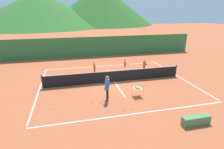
# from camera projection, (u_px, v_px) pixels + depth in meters

# --- Properties ---
(ground_plane) EXTENTS (120.00, 120.00, 0.00)m
(ground_plane) POSITION_uv_depth(u_px,v_px,m) (115.00, 82.00, 14.63)
(ground_plane) COLOR #B25633
(line_baseline_near) EXTENTS (11.55, 0.08, 0.01)m
(line_baseline_near) POSITION_uv_depth(u_px,v_px,m) (136.00, 114.00, 10.12)
(line_baseline_near) COLOR white
(line_baseline_near) RESTS_ON ground
(line_baseline_far) EXTENTS (11.55, 0.08, 0.01)m
(line_baseline_far) POSITION_uv_depth(u_px,v_px,m) (104.00, 66.00, 18.77)
(line_baseline_far) COLOR white
(line_baseline_far) RESTS_ON ground
(line_sideline_west) EXTENTS (0.08, 9.46, 0.01)m
(line_sideline_west) POSITION_uv_depth(u_px,v_px,m) (40.00, 89.00, 13.35)
(line_sideline_west) COLOR white
(line_sideline_west) RESTS_ON ground
(line_sideline_east) EXTENTS (0.08, 9.46, 0.01)m
(line_sideline_east) POSITION_uv_depth(u_px,v_px,m) (178.00, 76.00, 15.90)
(line_sideline_east) COLOR white
(line_sideline_east) RESTS_ON ground
(line_service_center) EXTENTS (0.08, 5.83, 0.01)m
(line_service_center) POSITION_uv_depth(u_px,v_px,m) (115.00, 82.00, 14.63)
(line_service_center) COLOR white
(line_service_center) RESTS_ON ground
(tennis_net) EXTENTS (11.16, 0.08, 1.05)m
(tennis_net) POSITION_uv_depth(u_px,v_px,m) (115.00, 76.00, 14.46)
(tennis_net) COLOR #333338
(tennis_net) RESTS_ON ground
(instructor) EXTENTS (0.45, 0.82, 1.64)m
(instructor) POSITION_uv_depth(u_px,v_px,m) (107.00, 86.00, 11.38)
(instructor) COLOR black
(instructor) RESTS_ON ground
(student_0) EXTENTS (0.31, 0.53, 1.32)m
(student_0) POSITION_uv_depth(u_px,v_px,m) (94.00, 67.00, 15.76)
(student_0) COLOR black
(student_0) RESTS_ON ground
(student_1) EXTENTS (0.42, 0.71, 1.35)m
(student_1) POSITION_uv_depth(u_px,v_px,m) (125.00, 64.00, 16.47)
(student_1) COLOR silver
(student_1) RESTS_ON ground
(student_2) EXTENTS (0.47, 0.69, 1.29)m
(student_2) POSITION_uv_depth(u_px,v_px,m) (144.00, 64.00, 16.68)
(student_2) COLOR black
(student_2) RESTS_ON ground
(ball_cart) EXTENTS (0.58, 0.58, 0.90)m
(ball_cart) POSITION_uv_depth(u_px,v_px,m) (137.00, 88.00, 12.04)
(ball_cart) COLOR #B7B7BC
(ball_cart) RESTS_ON ground
(tennis_ball_0) EXTENTS (0.07, 0.07, 0.07)m
(tennis_ball_0) POSITION_uv_depth(u_px,v_px,m) (53.00, 108.00, 10.60)
(tennis_ball_0) COLOR yellow
(tennis_ball_0) RESTS_ON ground
(tennis_ball_1) EXTENTS (0.07, 0.07, 0.07)m
(tennis_ball_1) POSITION_uv_depth(u_px,v_px,m) (187.00, 103.00, 11.17)
(tennis_ball_1) COLOR yellow
(tennis_ball_1) RESTS_ON ground
(tennis_ball_2) EXTENTS (0.07, 0.07, 0.07)m
(tennis_ball_2) POSITION_uv_depth(u_px,v_px,m) (132.00, 108.00, 10.59)
(tennis_ball_2) COLOR yellow
(tennis_ball_2) RESTS_ON ground
(tennis_ball_3) EXTENTS (0.07, 0.07, 0.07)m
(tennis_ball_3) POSITION_uv_depth(u_px,v_px,m) (172.00, 90.00, 13.02)
(tennis_ball_3) COLOR yellow
(tennis_ball_3) RESTS_ON ground
(tennis_ball_4) EXTENTS (0.07, 0.07, 0.07)m
(tennis_ball_4) POSITION_uv_depth(u_px,v_px,m) (147.00, 88.00, 13.42)
(tennis_ball_4) COLOR yellow
(tennis_ball_4) RESTS_ON ground
(tennis_ball_5) EXTENTS (0.07, 0.07, 0.07)m
(tennis_ball_5) POSITION_uv_depth(u_px,v_px,m) (124.00, 110.00, 10.41)
(tennis_ball_5) COLOR yellow
(tennis_ball_5) RESTS_ON ground
(tennis_ball_6) EXTENTS (0.07, 0.07, 0.07)m
(tennis_ball_6) POSITION_uv_depth(u_px,v_px,m) (128.00, 84.00, 14.13)
(tennis_ball_6) COLOR yellow
(tennis_ball_6) RESTS_ON ground
(tennis_ball_7) EXTENTS (0.07, 0.07, 0.07)m
(tennis_ball_7) POSITION_uv_depth(u_px,v_px,m) (91.00, 102.00, 11.30)
(tennis_ball_7) COLOR yellow
(tennis_ball_7) RESTS_ON ground
(tennis_ball_8) EXTENTS (0.07, 0.07, 0.07)m
(tennis_ball_8) POSITION_uv_depth(u_px,v_px,m) (100.00, 103.00, 11.24)
(tennis_ball_8) COLOR yellow
(tennis_ball_8) RESTS_ON ground
(tennis_ball_9) EXTENTS (0.07, 0.07, 0.07)m
(tennis_ball_9) POSITION_uv_depth(u_px,v_px,m) (138.00, 88.00, 13.45)
(tennis_ball_9) COLOR yellow
(tennis_ball_9) RESTS_ON ground
(tennis_ball_10) EXTENTS (0.07, 0.07, 0.07)m
(tennis_ball_10) POSITION_uv_depth(u_px,v_px,m) (118.00, 97.00, 11.97)
(tennis_ball_10) COLOR yellow
(tennis_ball_10) RESTS_ON ground
(windscreen_fence) EXTENTS (25.42, 0.08, 2.44)m
(windscreen_fence) POSITION_uv_depth(u_px,v_px,m) (97.00, 47.00, 22.45)
(windscreen_fence) COLOR #33753D
(windscreen_fence) RESTS_ON ground
(courtside_bench) EXTENTS (1.50, 0.36, 0.46)m
(courtside_bench) POSITION_uv_depth(u_px,v_px,m) (196.00, 120.00, 9.11)
(courtside_bench) COLOR #4C7F4C
(courtside_bench) RESTS_ON ground
(hill_0) EXTENTS (52.22, 52.22, 11.80)m
(hill_0) POSITION_uv_depth(u_px,v_px,m) (39.00, 9.00, 66.42)
(hill_0) COLOR #2D6628
(hill_0) RESTS_ON ground
(hill_1) EXTENTS (42.93, 42.93, 15.62)m
(hill_1) POSITION_uv_depth(u_px,v_px,m) (100.00, 4.00, 72.93)
(hill_1) COLOR #2D6628
(hill_1) RESTS_ON ground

